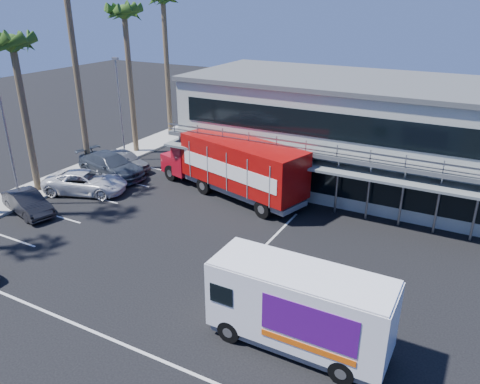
% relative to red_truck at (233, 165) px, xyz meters
% --- Properties ---
extents(ground, '(120.00, 120.00, 0.00)m').
position_rel_red_truck_xyz_m(ground, '(2.81, -8.72, -2.13)').
color(ground, black).
rests_on(ground, ground).
extents(building, '(22.40, 12.00, 7.30)m').
position_rel_red_truck_xyz_m(building, '(5.81, 6.22, 1.52)').
color(building, '#A6A99B').
rests_on(building, ground).
extents(curb_strip, '(3.00, 32.00, 0.16)m').
position_rel_red_truck_xyz_m(curb_strip, '(-12.19, -2.72, -2.05)').
color(curb_strip, '#A5A399').
rests_on(curb_strip, ground).
extents(palm_c, '(2.80, 2.80, 10.75)m').
position_rel_red_truck_xyz_m(palm_c, '(-12.09, -5.72, 7.08)').
color(palm_c, brown).
rests_on(palm_c, ground).
extents(palm_e, '(2.80, 2.80, 12.25)m').
position_rel_red_truck_xyz_m(palm_e, '(-11.89, 4.28, 8.44)').
color(palm_e, brown).
rests_on(palm_e, ground).
extents(palm_f, '(2.80, 2.80, 13.25)m').
position_rel_red_truck_xyz_m(palm_f, '(-12.29, 9.78, 9.34)').
color(palm_f, brown).
rests_on(palm_f, ground).
extents(light_pole_near, '(0.50, 0.25, 8.09)m').
position_rel_red_truck_xyz_m(light_pole_near, '(-11.39, -7.72, 2.37)').
color(light_pole_near, gray).
rests_on(light_pole_near, ground).
extents(light_pole_far, '(0.50, 0.25, 8.09)m').
position_rel_red_truck_xyz_m(light_pole_far, '(-11.39, 2.28, 2.37)').
color(light_pole_far, gray).
rests_on(light_pole_far, ground).
extents(red_truck, '(11.78, 5.70, 3.87)m').
position_rel_red_truck_xyz_m(red_truck, '(0.00, 0.00, 0.00)').
color(red_truck, maroon).
rests_on(red_truck, ground).
extents(white_van, '(6.77, 2.39, 3.30)m').
position_rel_red_truck_xyz_m(white_van, '(9.21, -11.58, -0.38)').
color(white_van, white).
rests_on(white_van, ground).
extents(parked_car_b, '(4.50, 2.54, 1.41)m').
position_rel_red_truck_xyz_m(parked_car_b, '(-9.69, -8.42, -1.43)').
color(parked_car_b, black).
rests_on(parked_car_b, ground).
extents(parked_car_c, '(6.03, 4.27, 1.53)m').
position_rel_red_truck_xyz_m(parked_car_c, '(-9.00, -4.32, -1.37)').
color(parked_car_c, silver).
rests_on(parked_car_c, ground).
extents(parked_car_d, '(6.21, 3.40, 1.71)m').
position_rel_red_truck_xyz_m(parked_car_d, '(-9.69, -1.12, -1.28)').
color(parked_car_d, '#333A44').
rests_on(parked_car_d, ground).
extents(parked_car_e, '(4.77, 2.86, 1.52)m').
position_rel_red_truck_xyz_m(parked_car_e, '(-9.69, 0.47, -1.37)').
color(parked_car_e, slate).
rests_on(parked_car_e, ground).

